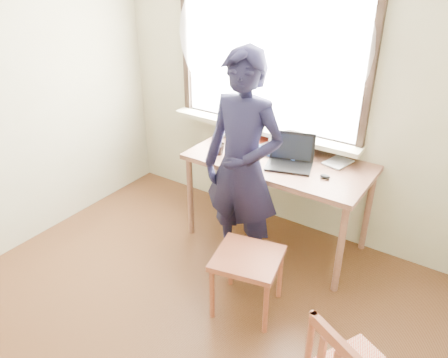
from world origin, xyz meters
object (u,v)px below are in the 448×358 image
Objects in this scene: mug_white at (276,142)px; work_chair at (248,264)px; person at (243,167)px; mug_dark at (219,149)px; desk at (279,169)px; laptop at (290,158)px.

mug_white reaches higher than work_chair.
person is at bearing 126.63° from work_chair.
person is (0.39, -0.24, 0.04)m from mug_dark.
desk is at bearing 104.52° from work_chair.
laptop reaches higher than work_chair.
mug_white is at bearing 109.21° from work_chair.
person is (-0.09, -0.44, 0.17)m from desk.
person is at bearing -84.97° from mug_white.
mug_white reaches higher than desk.
mug_white is 0.52m from mug_dark.
mug_white is at bearing 50.47° from mug_dark.
work_chair is at bearing -43.52° from mug_dark.
laptop is (0.11, -0.03, 0.14)m from desk.
work_chair is (0.37, -1.07, -0.47)m from mug_white.
desk is at bearing 21.91° from mug_dark.
person reaches higher than mug_dark.
work_chair is at bearing -53.64° from person.
mug_white is 1.20× the size of mug_dark.
mug_dark is at bearing -164.60° from laptop.
person is (-0.20, -0.41, 0.03)m from laptop.
person is (-0.32, 0.43, 0.51)m from work_chair.
laptop is 0.24× the size of person.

